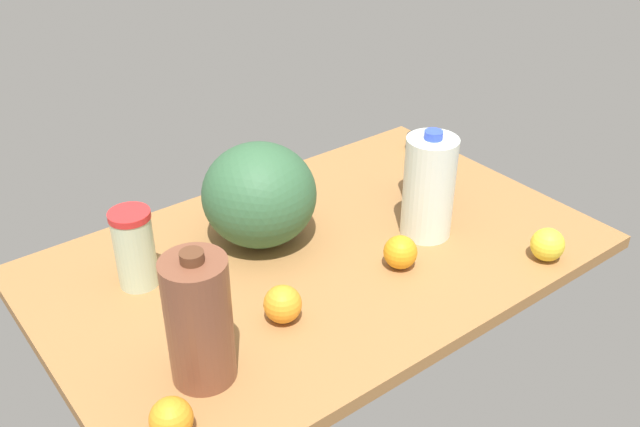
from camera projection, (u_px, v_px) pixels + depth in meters
The scene contains 11 objects.
countertop at pixel (320, 258), 157.11cm from camera, with size 120.00×76.00×3.00cm, color #9C6A3A.
watermelon at pixel (259, 195), 155.05cm from camera, with size 25.09×25.09×22.88cm, color #33613C.
milk_jug at pixel (429, 187), 157.00cm from camera, with size 11.42×11.42×25.43cm.
chocolate_milk_jug at pixel (199, 320), 117.98cm from camera, with size 11.24×11.24×25.84cm.
tumbler_cup at pixel (134, 248), 142.47cm from camera, with size 8.34×8.34×17.04cm.
shaker_bottle at pixel (420, 168), 171.62cm from camera, with size 7.49×7.49×17.22cm.
orange_near_front at pixel (171, 419), 111.08cm from camera, with size 7.01×7.01×7.01cm, color orange.
orange_by_jug at pixel (400, 252), 150.01cm from camera, with size 7.23×7.23×7.23cm, color orange.
lemon_beside_bowl at pixel (548, 245), 152.43cm from camera, with size 7.25×7.25×7.25cm, color yellow.
lime_loose at pixel (415, 141), 198.82cm from camera, with size 5.01×5.01×5.01cm, color #6EBA35.
orange_far_back at pixel (283, 304), 135.04cm from camera, with size 7.41×7.41×7.41cm, color orange.
Camera 1 is at (78.54, 102.28, 91.77)cm, focal length 40.00 mm.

